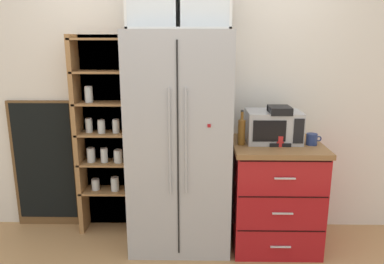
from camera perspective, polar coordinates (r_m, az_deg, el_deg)
The scene contains 11 objects.
ground_plane at distance 3.40m, azimuth -1.77°, elevation -16.61°, with size 10.64×10.64×0.00m, color tan.
wall_back_cream at distance 3.36m, azimuth -1.62°, elevation 6.21°, with size 4.94×0.10×2.55m, color silver.
refrigerator at distance 3.08m, azimuth -1.86°, elevation -1.62°, with size 0.82×0.65×1.80m.
pantry_shelf_column at distance 3.43m, azimuth -13.30°, elevation -0.38°, with size 0.52×0.26×1.77m.
counter_cabinet at distance 3.28m, azimuth 12.54°, elevation -9.24°, with size 0.73×0.67×0.90m.
microwave at distance 3.14m, azimuth 12.36°, elevation 0.84°, with size 0.44×0.33×0.26m.
coffee_maker at distance 3.11m, azimuth 13.10°, elevation 1.12°, with size 0.17×0.20×0.31m.
mug_navy at distance 3.15m, azimuth 17.95°, elevation -1.06°, with size 0.12×0.09×0.09m.
mug_red at distance 3.05m, azimuth 13.34°, elevation -1.27°, with size 0.12×0.08×0.09m.
bottle_amber at distance 3.01m, azimuth 7.64°, elevation 0.38°, with size 0.06×0.06×0.28m.
chalkboard_menu at distance 3.72m, azimuth -21.64°, elevation -4.62°, with size 0.60×0.04×1.20m.
Camera 1 is at (0.15, -2.92, 1.73)m, focal length 34.70 mm.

